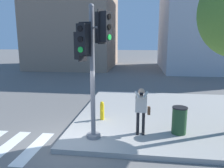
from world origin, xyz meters
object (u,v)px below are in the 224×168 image
Objects in this scene: traffic_signal_pole at (93,51)px; trash_bin at (179,120)px; person_photographer at (141,107)px; fire_hydrant at (102,111)px.

trash_bin is (2.96, 0.74, -2.48)m from traffic_signal_pole.
fire_hydrant is (-1.63, 1.22, -0.61)m from person_photographer.
person_photographer is at bearing -171.77° from trash_bin.
fire_hydrant is 3.16m from trash_bin.
person_photographer is at bearing 18.84° from traffic_signal_pole.
fire_hydrant is at bearing 161.05° from trash_bin.
traffic_signal_pole is 4.49× the size of trash_bin.
person_photographer is 2.13m from fire_hydrant.
traffic_signal_pole is 5.58× the size of fire_hydrant.
person_photographer is 1.46m from trash_bin.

